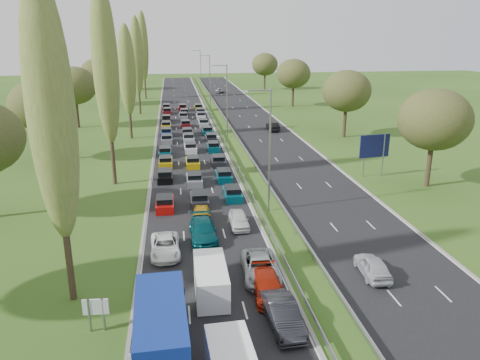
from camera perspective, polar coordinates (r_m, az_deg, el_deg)
ground at (r=81.67m, az=-1.71°, el=5.60°), size 260.00×260.00×0.00m
near_carriageway at (r=83.65m, az=-6.53°, el=5.78°), size 10.50×215.00×0.04m
far_carriageway at (r=85.08m, az=2.64°, el=6.07°), size 10.50×215.00×0.04m
central_reservation at (r=83.99m, az=-1.91°, el=6.32°), size 2.36×215.00×0.32m
lamp_columns at (r=78.68m, az=-1.59°, el=9.59°), size 0.18×140.18×12.00m
poplar_row at (r=68.10m, az=-14.49°, el=13.24°), size 2.80×127.80×22.44m
woodland_left at (r=65.11m, az=-23.96°, el=7.96°), size 8.00×166.00×11.10m
woodland_right at (r=72.53m, az=15.22°, el=9.67°), size 8.00×153.00×11.10m
traffic_queue_fill at (r=78.70m, az=-6.41°, el=5.38°), size 9.11×68.13×0.80m
near_car_2 at (r=37.70m, az=-9.10°, el=-7.98°), size 2.39×4.96×1.36m
near_car_7 at (r=39.92m, az=-4.52°, el=-6.14°), size 2.30×5.47×1.58m
near_car_8 at (r=43.41m, az=-4.66°, el=-4.31°), size 1.81×4.09×1.37m
near_car_9 at (r=28.95m, az=5.25°, el=-16.02°), size 1.99×4.93×1.59m
near_car_10 at (r=34.00m, az=2.49°, el=-10.59°), size 2.79×5.56×1.51m
near_car_11 at (r=31.91m, az=3.38°, el=-12.75°), size 2.15×4.87×1.39m
near_car_12 at (r=42.29m, az=-0.13°, el=-4.84°), size 1.66×4.05×1.38m
far_car_0 at (r=35.51m, az=15.87°, el=-10.05°), size 1.94×4.36×1.46m
far_car_1 at (r=84.73m, az=4.04°, el=6.53°), size 1.72×4.61×1.51m
far_car_2 at (r=140.44m, az=-2.52°, el=10.86°), size 2.44×4.90×1.33m
blue_lorry at (r=26.10m, az=-9.49°, el=-17.24°), size 2.53×9.11×3.84m
white_van_rear at (r=32.04m, az=-3.62°, el=-11.83°), size 2.09×5.32×2.14m
info_sign at (r=29.42m, az=-17.15°, el=-14.94°), size 1.50×0.18×2.10m
direction_sign at (r=58.71m, az=16.08°, el=3.78°), size 3.97×0.71×5.20m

